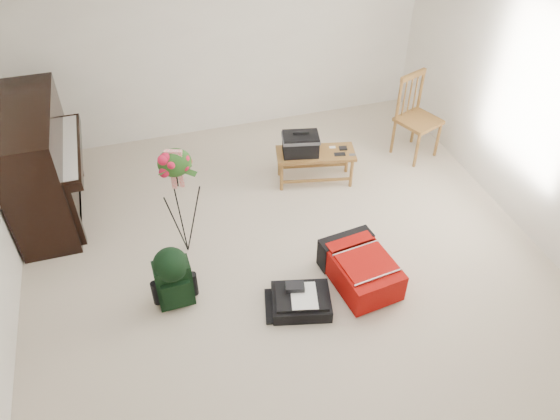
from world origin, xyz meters
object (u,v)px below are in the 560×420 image
object	(u,v)px
bench	(306,148)
green_backpack	(173,275)
red_suitcase	(358,265)
piano	(41,166)
dining_chair	(417,118)
black_duffel	(301,300)
flower_stand	(181,203)

from	to	relation	value
bench	green_backpack	size ratio (longest dim) A/B	1.49
red_suitcase	green_backpack	bearing A→B (deg)	165.81
piano	bench	bearing A→B (deg)	-6.33
piano	green_backpack	bearing A→B (deg)	-56.99
dining_chair	green_backpack	xyz separation A→B (m)	(-3.16, -1.55, -0.15)
black_duffel	green_backpack	distance (m)	1.16
piano	black_duffel	xyz separation A→B (m)	(2.13, -2.03, -0.52)
bench	flower_stand	world-z (taller)	flower_stand
black_duffel	flower_stand	xyz separation A→B (m)	(-0.86, 1.02, 0.53)
black_duffel	green_backpack	xyz separation A→B (m)	(-1.06, 0.38, 0.27)
piano	bench	size ratio (longest dim) A/B	1.60
black_duffel	green_backpack	world-z (taller)	green_backpack
black_duffel	flower_stand	bearing A→B (deg)	143.66
red_suitcase	green_backpack	xyz separation A→B (m)	(-1.69, 0.21, 0.17)
red_suitcase	flower_stand	world-z (taller)	flower_stand
piano	flower_stand	world-z (taller)	flower_stand
piano	dining_chair	bearing A→B (deg)	-1.39
red_suitcase	green_backpack	distance (m)	1.71
dining_chair	flower_stand	bearing A→B (deg)	176.15
bench	flower_stand	distance (m)	1.65
piano	dining_chair	world-z (taller)	piano
bench	black_duffel	distance (m)	1.88
piano	green_backpack	size ratio (longest dim) A/B	2.38
green_backpack	piano	bearing A→B (deg)	121.19
bench	dining_chair	world-z (taller)	dining_chair
piano	bench	world-z (taller)	piano
dining_chair	flower_stand	distance (m)	3.10
bench	red_suitcase	world-z (taller)	bench
piano	red_suitcase	bearing A→B (deg)	-33.92
red_suitcase	piano	bearing A→B (deg)	138.87
piano	bench	xyz separation A→B (m)	(2.76, -0.31, -0.12)
red_suitcase	black_duffel	bearing A→B (deg)	-171.41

